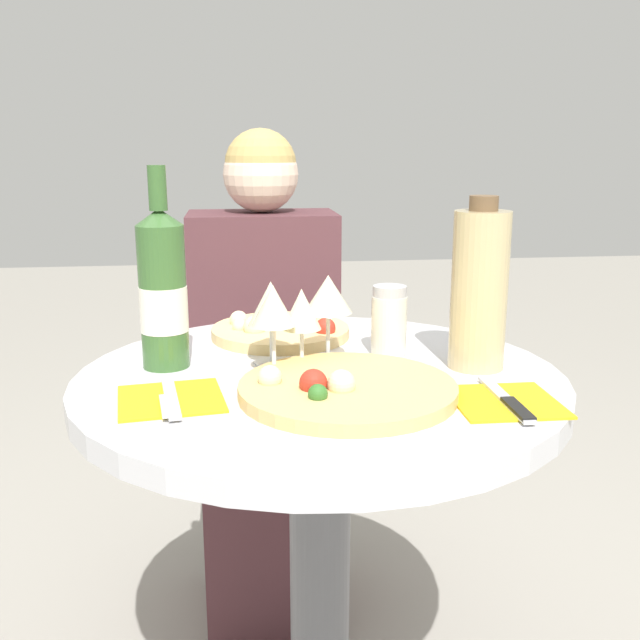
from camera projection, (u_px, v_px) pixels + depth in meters
dining_table at (320, 492)px, 1.22m from camera, size 0.80×0.80×0.78m
chair_behind_diner at (264, 407)px, 1.94m from camera, size 0.38×0.38×0.91m
seated_diner at (267, 397)px, 1.78m from camera, size 0.37×0.46×1.18m
pizza_large at (344, 389)px, 1.06m from camera, size 0.33×0.33×0.05m
pizza_small_far at (279, 331)px, 1.39m from camera, size 0.27×0.27×0.05m
wine_bottle at (163, 291)px, 1.17m from camera, size 0.08×0.08×0.33m
tall_carafe at (480, 289)px, 1.17m from camera, size 0.09×0.09×0.29m
sugar_shaker at (389, 321)px, 1.26m from camera, size 0.06×0.06×0.12m
wine_glass_center at (302, 311)px, 1.17m from camera, size 0.07×0.07×0.14m
wine_glass_back_left at (271, 305)px, 1.20m from camera, size 0.08×0.08×0.14m
wine_glass_back_right at (328, 296)px, 1.20m from camera, size 0.08×0.08×0.15m
wine_glass_front_left at (273, 308)px, 1.13m from camera, size 0.07×0.07×0.15m
place_setting_left at (171, 399)px, 1.04m from camera, size 0.17×0.19×0.01m
place_setting_right at (506, 402)px, 1.03m from camera, size 0.15×0.19×0.01m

